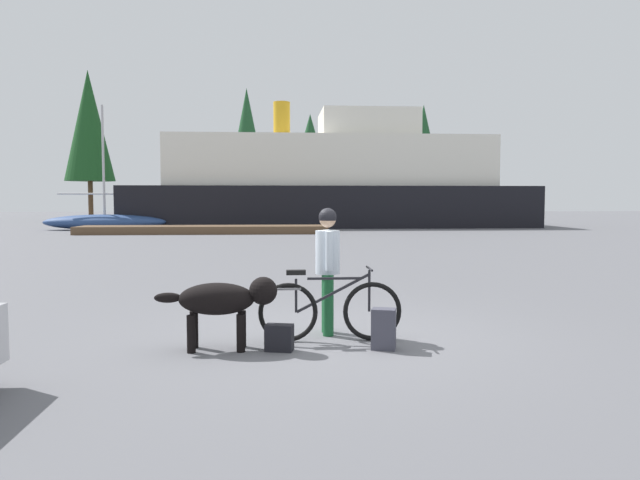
# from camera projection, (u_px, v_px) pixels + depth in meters

# --- Properties ---
(ground_plane) EXTENTS (160.00, 160.00, 0.00)m
(ground_plane) POSITION_uv_depth(u_px,v_px,m) (326.00, 337.00, 7.80)
(ground_plane) COLOR slate
(bicycle) EXTENTS (1.80, 0.44, 0.92)m
(bicycle) POSITION_uv_depth(u_px,v_px,m) (329.00, 310.00, 7.52)
(bicycle) COLOR black
(bicycle) RESTS_ON ground_plane
(person_cyclist) EXTENTS (0.32, 0.53, 1.66)m
(person_cyclist) POSITION_uv_depth(u_px,v_px,m) (328.00, 259.00, 7.89)
(person_cyclist) COLOR #19592D
(person_cyclist) RESTS_ON ground_plane
(dog) EXTENTS (1.44, 0.44, 0.86)m
(dog) POSITION_uv_depth(u_px,v_px,m) (224.00, 300.00, 7.08)
(dog) COLOR black
(dog) RESTS_ON ground_plane
(backpack) EXTENTS (0.32, 0.27, 0.48)m
(backpack) POSITION_uv_depth(u_px,v_px,m) (384.00, 329.00, 7.13)
(backpack) COLOR #3F3F4C
(backpack) RESTS_ON ground_plane
(handbag_pannier) EXTENTS (0.35, 0.25, 0.31)m
(handbag_pannier) POSITION_uv_depth(u_px,v_px,m) (279.00, 338.00, 7.05)
(handbag_pannier) COLOR black
(handbag_pannier) RESTS_ON ground_plane
(dock_pier) EXTENTS (12.82, 2.37, 0.40)m
(dock_pier) POSITION_uv_depth(u_px,v_px,m) (204.00, 230.00, 31.46)
(dock_pier) COLOR brown
(dock_pier) RESTS_ON ground_plane
(ferry_boat) EXTENTS (25.93, 8.87, 8.20)m
(ferry_boat) POSITION_uv_depth(u_px,v_px,m) (330.00, 184.00, 40.43)
(ferry_boat) COLOR black
(ferry_boat) RESTS_ON ground_plane
(sailboat_moored) EXTENTS (7.02, 1.97, 7.20)m
(sailboat_moored) POSITION_uv_depth(u_px,v_px,m) (105.00, 222.00, 35.07)
(sailboat_moored) COLOR navy
(sailboat_moored) RESTS_ON ground_plane
(pine_tree_far_left) EXTENTS (4.15, 4.15, 12.71)m
(pine_tree_far_left) POSITION_uv_depth(u_px,v_px,m) (89.00, 126.00, 51.18)
(pine_tree_far_left) COLOR #4C331E
(pine_tree_far_left) RESTS_ON ground_plane
(pine_tree_center) EXTENTS (3.33, 3.33, 11.74)m
(pine_tree_center) POSITION_uv_depth(u_px,v_px,m) (247.00, 135.00, 54.22)
(pine_tree_center) COLOR #4C331E
(pine_tree_center) RESTS_ON ground_plane
(pine_tree_far_right) EXTENTS (3.15, 3.15, 10.30)m
(pine_tree_far_right) POSITION_uv_depth(u_px,v_px,m) (423.00, 144.00, 54.55)
(pine_tree_far_right) COLOR #4C331E
(pine_tree_far_right) RESTS_ON ground_plane
(pine_tree_mid_back) EXTENTS (3.88, 3.88, 10.03)m
(pine_tree_mid_back) POSITION_uv_depth(u_px,v_px,m) (310.00, 149.00, 58.53)
(pine_tree_mid_back) COLOR #4C331E
(pine_tree_mid_back) RESTS_ON ground_plane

